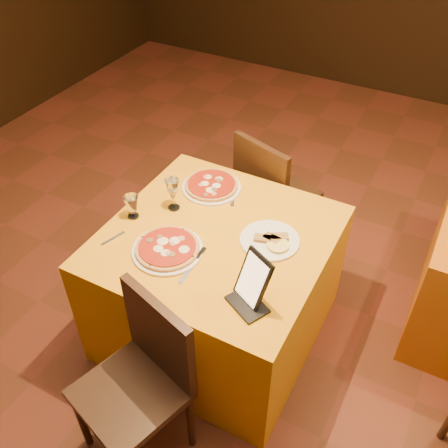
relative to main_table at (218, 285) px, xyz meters
The scene contains 13 objects.
floor 0.39m from the main_table, 70.66° to the left, with size 6.00×7.00×0.01m, color #5E2D19.
main_table is the anchor object (origin of this frame).
chair_main_near 0.80m from the main_table, 90.00° to the right, with size 0.40×0.40×0.91m, color black, non-canonical shape.
chair_main_far 0.83m from the main_table, 90.00° to the left, with size 0.45×0.45×0.91m, color black, non-canonical shape.
pizza_near 0.47m from the main_table, 125.79° to the right, with size 0.35×0.35×0.03m.
pizza_far 0.55m from the main_table, 123.31° to the left, with size 0.33×0.33×0.03m.
cutlet_dish 0.47m from the main_table, 18.06° to the left, with size 0.30×0.30×0.03m.
wine_glass 0.57m from the main_table, 165.35° to the left, with size 0.07×0.07×0.19m, color #E5C682, non-canonical shape.
water_glass 0.64m from the main_table, behind, with size 0.06×0.06×0.13m, color white, non-canonical shape.
tablet 0.66m from the main_table, 40.67° to the right, with size 0.16×0.01×0.24m, color black.
knife 0.45m from the main_table, 89.36° to the right, with size 0.24×0.02×0.01m, color silver.
fork_near 0.64m from the main_table, 148.69° to the right, with size 0.14×0.02×0.01m, color #B1B0B7.
fork_far 0.50m from the main_table, 103.24° to the left, with size 0.17×0.02×0.01m, color #A3A3A9.
Camera 1 is at (0.88, -1.70, 2.44)m, focal length 40.00 mm.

